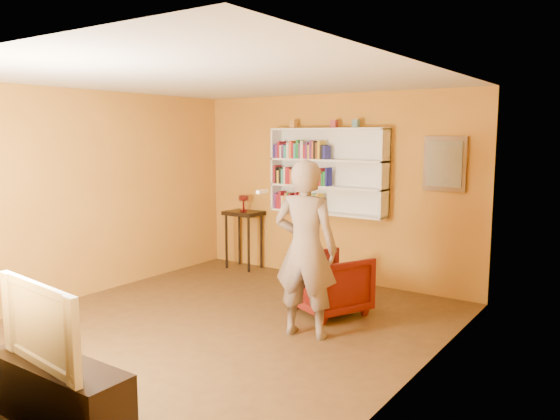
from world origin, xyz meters
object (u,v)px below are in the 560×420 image
Objects in this scene: console_table at (244,221)px; television at (53,322)px; bookshelf at (329,172)px; person at (305,249)px; ruby_lustre at (243,199)px; armchair at (330,283)px; tv_cabinet at (58,392)px.

television reaches higher than console_table.
bookshelf is 2.40m from person.
person is (2.38, -1.95, -0.17)m from ruby_lustre.
armchair is (2.23, -1.15, -0.40)m from console_table.
person reaches higher than ruby_lustre.
bookshelf reaches higher than console_table.
console_table is 0.70× the size of tv_cabinet.
console_table is at bearing 118.50° from television.
bookshelf is 2.27× the size of armchair.
bookshelf is at bearing -34.45° from armchair.
console_table is 0.49× the size of person.
console_table is at bearing -2.27° from armchair.
ruby_lustre is at bearing -51.52° from person.
console_table reaches higher than tv_cabinet.
person reaches higher than television.
tv_cabinet is (0.37, -4.66, -1.36)m from bookshelf.
bookshelf is at bearing -78.53° from person.
tv_cabinet is at bearing -85.43° from bookshelf.
bookshelf is at bearing 6.25° from console_table.
person reaches higher than armchair.
bookshelf is 1.96× the size of console_table.
television is at bearing -85.43° from bookshelf.
armchair is (2.23, -1.15, -0.75)m from ruby_lustre.
person is at bearing -39.33° from console_table.
console_table is 0.35m from ruby_lustre.
person is (0.93, -2.11, -0.66)m from bookshelf.
console_table is at bearing -173.75° from bookshelf.
television is at bearing -67.87° from ruby_lustre.
armchair is 0.74× the size of television.
console_table is 4.86m from television.
armchair is 3.40m from television.
person reaches higher than tv_cabinet.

